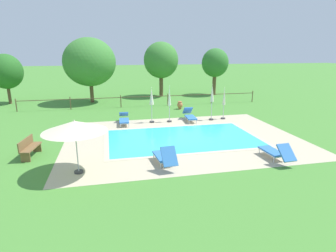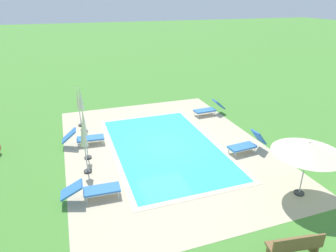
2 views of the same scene
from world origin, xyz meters
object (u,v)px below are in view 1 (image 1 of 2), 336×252
patio_umbrella_closed_row_mid_east (152,99)px  tree_east_mid (161,60)px  patio_umbrella_closed_row_west (224,100)px  sun_lounger_north_far (124,119)px  terracotta_urn_near_fence (180,105)px  tree_west_mid (215,63)px  sun_lounger_north_mid (190,115)px  sun_lounger_north_end (276,152)px  tree_centre (6,72)px  wooden_bench_lawn_side (29,147)px  sun_lounger_north_near_steps (164,156)px  tree_far_west (90,62)px  patio_umbrella_closed_row_mid_west (169,99)px  patio_umbrella_open_foreground (75,126)px  patio_umbrella_closed_row_centre (212,96)px

patio_umbrella_closed_row_mid_east → tree_east_mid: size_ratio=0.43×
patio_umbrella_closed_row_west → sun_lounger_north_far: bearing=179.5°
patio_umbrella_closed_row_mid_east → terracotta_urn_near_fence: (2.96, 3.83, -1.27)m
patio_umbrella_closed_row_mid_east → tree_west_mid: size_ratio=0.48×
sun_lounger_north_mid → tree_east_mid: bearing=89.6°
sun_lounger_north_end → terracotta_urn_near_fence: size_ratio=3.08×
patio_umbrella_closed_row_west → tree_centre: 19.26m
wooden_bench_lawn_side → tree_west_mid: bearing=45.8°
sun_lounger_north_near_steps → tree_far_west: size_ratio=0.33×
patio_umbrella_closed_row_mid_east → sun_lounger_north_mid: bearing=-2.4°
terracotta_urn_near_fence → tree_west_mid: bearing=49.8°
terracotta_urn_near_fence → patio_umbrella_closed_row_west: bearing=-61.5°
sun_lounger_north_near_steps → sun_lounger_north_mid: 7.81m
terracotta_urn_near_fence → tree_centre: (-14.52, 5.62, 2.54)m
sun_lounger_north_mid → tree_east_mid: 11.25m
wooden_bench_lawn_side → tree_west_mid: size_ratio=0.31×
patio_umbrella_closed_row_mid_east → tree_west_mid: 13.57m
sun_lounger_north_mid → patio_umbrella_closed_row_mid_east: size_ratio=0.84×
patio_umbrella_closed_row_mid_west → patio_umbrella_closed_row_mid_east: size_ratio=1.04×
patio_umbrella_open_foreground → terracotta_urn_near_fence: (7.06, 11.05, -1.56)m
tree_west_mid → patio_umbrella_closed_row_mid_west: bearing=-124.9°
sun_lounger_north_end → tree_centre: size_ratio=0.45×
sun_lounger_north_far → sun_lounger_north_near_steps: bearing=-80.1°
sun_lounger_north_near_steps → patio_umbrella_closed_row_mid_west: 7.42m
sun_lounger_north_far → wooden_bench_lawn_side: 6.71m
wooden_bench_lawn_side → tree_far_west: (2.16, 13.54, 3.21)m
sun_lounger_north_mid → sun_lounger_north_near_steps: bearing=-114.5°
patio_umbrella_closed_row_mid_east → tree_west_mid: bearing=50.7°
terracotta_urn_near_fence → sun_lounger_north_far: bearing=-141.2°
sun_lounger_north_far → patio_umbrella_closed_row_mid_east: (1.86, 0.05, 1.27)m
sun_lounger_north_mid → tree_far_west: 11.58m
patio_umbrella_closed_row_mid_east → patio_umbrella_closed_row_west: bearing=-1.2°
sun_lounger_north_end → tree_far_west: (-8.58, 16.28, 3.29)m
patio_umbrella_closed_row_mid_west → tree_far_west: size_ratio=0.42×
sun_lounger_north_mid → tree_west_mid: tree_west_mid is taller
wooden_bench_lawn_side → sun_lounger_north_mid: bearing=28.1°
sun_lounger_north_far → tree_far_west: (-2.41, 8.63, 3.32)m
sun_lounger_north_far → tree_centre: bearing=135.6°
sun_lounger_north_near_steps → sun_lounger_north_end: (4.92, -0.47, -0.01)m
patio_umbrella_open_foreground → patio_umbrella_closed_row_west: bearing=37.7°
patio_umbrella_closed_row_centre → tree_west_mid: (4.37, 10.64, 1.74)m
tree_centre → tree_east_mid: 14.34m
sun_lounger_north_mid → tree_centre: size_ratio=0.45×
patio_umbrella_closed_row_mid_east → tree_east_mid: tree_east_mid is taller
tree_far_west → tree_centre: bearing=173.3°
sun_lounger_north_mid → sun_lounger_north_end: (1.68, -7.58, 0.00)m
patio_umbrella_open_foreground → patio_umbrella_closed_row_centre: patio_umbrella_closed_row_centre is taller
patio_umbrella_open_foreground → tree_far_west: bearing=90.6°
patio_umbrella_closed_row_centre → tree_far_west: size_ratio=0.43×
sun_lounger_north_end → wooden_bench_lawn_side: size_ratio=1.28×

